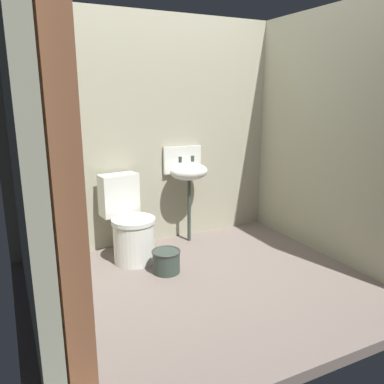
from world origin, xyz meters
name	(u,v)px	position (x,y,z in m)	size (l,w,h in m)	color
ground_plane	(205,283)	(0.00, 0.00, -0.04)	(2.95, 2.49, 0.08)	#70635C
wall_back	(156,132)	(0.00, 1.10, 1.14)	(2.95, 0.10, 2.28)	#9E9A83
wall_left	(21,154)	(-1.33, 0.10, 1.14)	(0.10, 2.29, 2.28)	#9B9E87
wall_right	(326,135)	(1.33, 0.10, 1.14)	(0.10, 2.29, 2.28)	#9D9B82
wooden_door_post	(67,183)	(-1.19, -0.90, 1.14)	(0.14, 0.14, 2.28)	brown
toilet_near_wall	(129,226)	(-0.44, 0.70, 0.32)	(0.46, 0.64, 0.78)	silver
sink	(188,171)	(0.26, 0.88, 0.75)	(0.42, 0.35, 0.99)	#313E36
bucket	(166,261)	(-0.25, 0.27, 0.11)	(0.25, 0.25, 0.20)	#313E36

